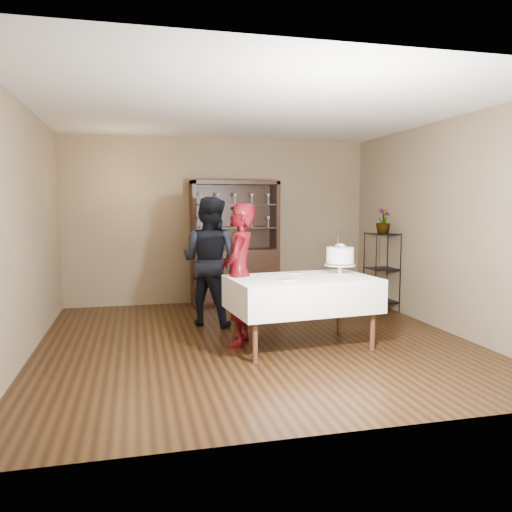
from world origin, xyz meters
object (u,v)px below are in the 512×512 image
object	(u,v)px
cake	(340,257)
potted_plant	(383,221)
man	(210,261)
china_hutch	(235,263)
plant_etagere	(382,268)
woman	(239,274)
cake_table	(302,294)

from	to	relation	value
cake	potted_plant	world-z (taller)	potted_plant
man	cake	world-z (taller)	man
china_hutch	potted_plant	size ratio (longest dim) A/B	5.23
plant_etagere	woman	size ratio (longest dim) A/B	0.73
plant_etagere	man	size ratio (longest dim) A/B	0.69
cake_table	man	distance (m)	1.61
china_hutch	plant_etagere	xyz separation A→B (m)	(2.08, -1.05, -0.01)
plant_etagere	china_hutch	bearing A→B (deg)	153.17
cake_table	potted_plant	world-z (taller)	potted_plant
plant_etagere	man	distance (m)	2.69
cake_table	potted_plant	xyz separation A→B (m)	(1.80, 1.54, 0.76)
china_hutch	cake_table	distance (m)	2.64
plant_etagere	man	world-z (taller)	man
china_hutch	man	bearing A→B (deg)	-114.91
man	plant_etagere	bearing A→B (deg)	-138.50
china_hutch	cake	xyz separation A→B (m)	(0.78, -2.47, 0.34)
woman	potted_plant	size ratio (longest dim) A/B	4.32
china_hutch	man	distance (m)	1.43
potted_plant	woman	bearing A→B (deg)	-153.03
china_hutch	cake	distance (m)	2.61
woman	china_hutch	bearing A→B (deg)	-168.97
man	potted_plant	bearing A→B (deg)	-139.24
cake	potted_plant	xyz separation A→B (m)	(1.28, 1.38, 0.37)
cake_table	man	size ratio (longest dim) A/B	0.98
china_hutch	potted_plant	world-z (taller)	china_hutch
cake_table	woman	xyz separation A→B (m)	(-0.67, 0.28, 0.21)
plant_etagere	potted_plant	size ratio (longest dim) A/B	3.14
cake_table	cake	bearing A→B (deg)	16.43
china_hutch	cake	world-z (taller)	china_hutch
cake_table	cake	distance (m)	0.67
cake	woman	bearing A→B (deg)	174.07
man	cake	xyz separation A→B (m)	(1.38, -1.19, 0.14)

